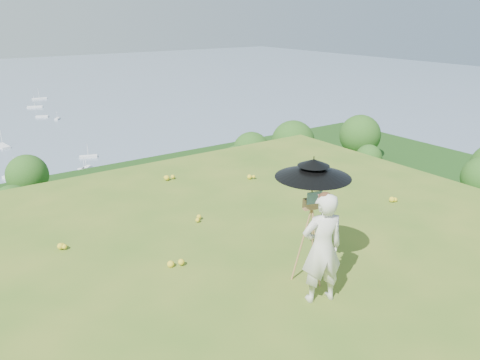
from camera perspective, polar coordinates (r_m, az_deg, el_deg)
ground at (r=8.37m, az=3.48°, el=-11.01°), size 14.00×14.00×0.00m
slope_trees at (r=45.18m, az=-25.76°, el=-7.64°), size 110.00×50.00×6.00m
wildflowers at (r=8.51m, az=2.43°, el=-9.97°), size 10.00×10.50×0.12m
painter at (r=7.28m, az=9.97°, el=-8.19°), size 0.76×0.62×1.81m
field_easel at (r=7.84m, az=8.59°, el=-6.77°), size 0.75×0.75×1.61m
sun_umbrella at (r=7.49m, az=8.84°, el=-0.22°), size 1.42×1.42×0.84m
painter_cap at (r=6.92m, az=10.39°, el=-1.95°), size 0.28×0.31×0.10m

